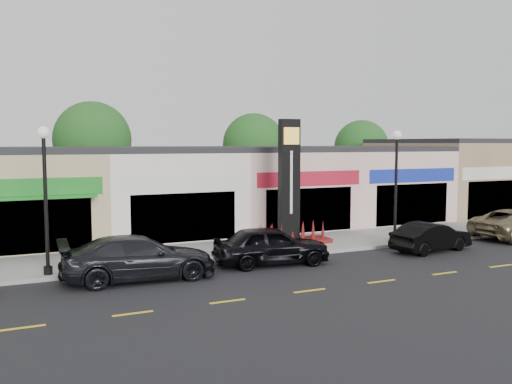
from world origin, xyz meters
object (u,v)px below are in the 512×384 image
at_px(pylon_sign, 289,200).
at_px(car_black_sedan, 271,245).
at_px(lamp_east_near, 396,175).
at_px(car_dark_sedan, 139,258).
at_px(lamp_west_near, 45,185).
at_px(car_black_conv, 431,237).

relative_size(pylon_sign, car_black_sedan, 1.25).
bearing_deg(lamp_east_near, car_black_sedan, -169.46).
xyz_separation_m(car_dark_sedan, car_black_sedan, (5.51, 0.20, -0.00)).
xyz_separation_m(lamp_west_near, car_dark_sedan, (3.04, -1.59, -2.66)).
bearing_deg(car_black_conv, car_dark_sedan, 79.96).
relative_size(lamp_west_near, car_black_conv, 1.32).
height_order(lamp_east_near, pylon_sign, pylon_sign).
relative_size(car_black_sedan, car_black_conv, 1.16).
distance_m(pylon_sign, car_dark_sedan, 8.73).
distance_m(pylon_sign, car_black_sedan, 4.20).
relative_size(lamp_east_near, car_dark_sedan, 0.97).
bearing_deg(pylon_sign, car_dark_sedan, -157.58).
bearing_deg(car_dark_sedan, lamp_east_near, -80.97).
height_order(pylon_sign, car_dark_sedan, pylon_sign).
relative_size(lamp_east_near, car_black_sedan, 1.14).
bearing_deg(lamp_west_near, car_dark_sedan, -27.55).
xyz_separation_m(lamp_west_near, lamp_east_near, (16.00, 0.00, 0.00)).
xyz_separation_m(pylon_sign, car_black_conv, (5.52, -3.67, -1.59)).
height_order(car_dark_sedan, car_black_conv, car_dark_sedan).
xyz_separation_m(pylon_sign, car_black_sedan, (-2.45, -3.08, -1.46)).
bearing_deg(pylon_sign, lamp_east_near, -18.75).
distance_m(lamp_west_near, car_black_conv, 16.87).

